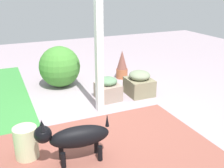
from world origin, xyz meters
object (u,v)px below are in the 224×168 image
(terracotta_pot_spiky, at_px, (122,65))
(dog, at_px, (75,137))
(stone_planter_nearest, at_px, (139,83))
(round_shrub, at_px, (60,67))
(porch_pillar, at_px, (99,33))
(stone_planter_near, at_px, (108,89))
(ceramic_urn, at_px, (26,143))

(terracotta_pot_spiky, relative_size, dog, 0.73)
(stone_planter_nearest, distance_m, round_shrub, 1.51)
(porch_pillar, xyz_separation_m, stone_planter_nearest, (0.32, -0.86, -0.98))
(porch_pillar, bearing_deg, stone_planter_nearest, -69.50)
(stone_planter_near, bearing_deg, porch_pillar, 141.10)
(stone_planter_nearest, xyz_separation_m, stone_planter_near, (0.03, 0.57, -0.02))
(round_shrub, bearing_deg, stone_planter_near, -148.53)
(stone_planter_nearest, bearing_deg, ceramic_urn, 118.86)
(stone_planter_nearest, relative_size, round_shrub, 0.62)
(dog, bearing_deg, terracotta_pot_spiky, -35.80)
(porch_pillar, xyz_separation_m, dog, (-1.09, 0.71, -0.87))
(porch_pillar, relative_size, terracotta_pot_spiky, 4.11)
(round_shrub, bearing_deg, porch_pillar, -167.27)
(ceramic_urn, bearing_deg, dog, -121.62)
(terracotta_pot_spiky, xyz_separation_m, dog, (-2.33, 1.68, 0.04))
(porch_pillar, xyz_separation_m, stone_planter_near, (0.35, -0.28, -1.00))
(stone_planter_nearest, distance_m, stone_planter_near, 0.58)
(porch_pillar, distance_m, terracotta_pot_spiky, 1.82)
(stone_planter_nearest, height_order, ceramic_urn, stone_planter_nearest)
(stone_planter_nearest, distance_m, dog, 2.11)
(terracotta_pot_spiky, bearing_deg, stone_planter_near, 142.35)
(dog, relative_size, ceramic_urn, 2.08)
(stone_planter_near, xyz_separation_m, ceramic_urn, (-1.15, 1.46, 0.01))
(dog, height_order, ceramic_urn, dog)
(dog, bearing_deg, stone_planter_nearest, -48.05)
(porch_pillar, height_order, stone_planter_near, porch_pillar)
(stone_planter_nearest, relative_size, stone_planter_near, 1.09)
(stone_planter_nearest, relative_size, dog, 0.59)
(stone_planter_near, xyz_separation_m, dog, (-1.44, 0.99, 0.13))
(stone_planter_near, xyz_separation_m, round_shrub, (0.94, 0.58, 0.20))
(stone_planter_nearest, height_order, terracotta_pot_spiky, terracotta_pot_spiky)
(stone_planter_near, relative_size, ceramic_urn, 1.13)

